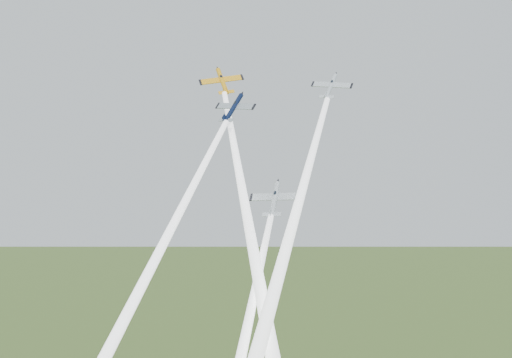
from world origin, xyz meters
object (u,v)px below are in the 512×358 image
plane_yellow (222,81)px  plane_navy (233,108)px  plane_silver_low (275,199)px  plane_silver_right (331,86)px

plane_yellow → plane_navy: bearing=-89.3°
plane_silver_low → plane_navy: bearing=154.8°
plane_yellow → plane_silver_right: bearing=-31.9°
plane_navy → plane_silver_right: bearing=43.2°
plane_yellow → plane_silver_low: size_ratio=0.97×
plane_silver_right → plane_silver_low: 23.73m
plane_navy → plane_silver_low: (7.74, -5.08, -15.41)m
plane_yellow → plane_navy: 10.83m
plane_navy → plane_silver_right: (16.25, 5.37, 4.12)m
plane_navy → plane_silver_low: bearing=-8.4°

